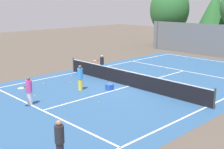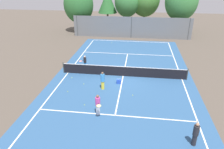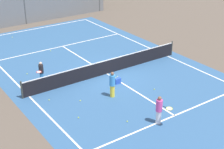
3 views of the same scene
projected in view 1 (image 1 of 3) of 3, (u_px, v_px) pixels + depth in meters
The scene contains 21 objects.
ground_plane at pixel (129, 86), 19.30m from camera, with size 80.00×80.00×0.00m, color brown.
court_surface at pixel (129, 86), 19.30m from camera, with size 13.00×25.00×0.01m.
tennis_net at pixel (129, 79), 19.18m from camera, with size 11.90×0.10×1.10m.
tree_1 at pixel (169, 10), 35.65m from camera, with size 4.84×4.24×7.35m.
tree_4 at pixel (215, 8), 34.43m from camera, with size 3.33×3.33×6.57m.
player_0 at pixel (102, 64), 22.87m from camera, with size 0.71×0.82×1.38m.
player_1 at pixel (60, 141), 9.98m from camera, with size 0.33×0.33×1.52m.
player_2 at pixel (29, 91), 15.59m from camera, with size 0.54×0.91×1.55m.
player_3 at pixel (80, 77), 18.28m from camera, with size 0.34×0.34×1.58m.
ball_crate at pixel (110, 87), 18.42m from camera, with size 0.40×0.38×0.43m.
tennis_ball_0 at pixel (206, 93), 17.82m from camera, with size 0.07×0.07×0.07m, color #CCE533.
tennis_ball_1 at pixel (167, 69), 24.21m from camera, with size 0.07×0.07×0.07m, color #CCE533.
tennis_ball_2 at pixel (186, 59), 28.41m from camera, with size 0.07×0.07×0.07m, color #CCE533.
tennis_ball_3 at pixel (35, 95), 17.31m from camera, with size 0.07×0.07×0.07m, color #CCE533.
tennis_ball_4 at pixel (71, 82), 20.14m from camera, with size 0.07×0.07×0.07m, color #CCE533.
tennis_ball_5 at pixel (99, 102), 16.14m from camera, with size 0.07×0.07×0.07m, color #CCE533.
tennis_ball_6 at pixel (168, 87), 19.12m from camera, with size 0.07×0.07×0.07m, color #CCE533.
tennis_ball_7 at pixel (71, 76), 21.87m from camera, with size 0.07×0.07×0.07m, color #CCE533.
tennis_ball_8 at pixel (114, 68), 24.39m from camera, with size 0.07×0.07×0.07m, color #CCE533.
tennis_ball_9 at pixel (44, 84), 19.80m from camera, with size 0.07×0.07×0.07m, color #CCE533.
tennis_ball_10 at pixel (162, 90), 18.39m from camera, with size 0.07×0.07×0.07m, color #CCE533.
Camera 1 is at (12.58, -13.71, 5.30)m, focal length 47.75 mm.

